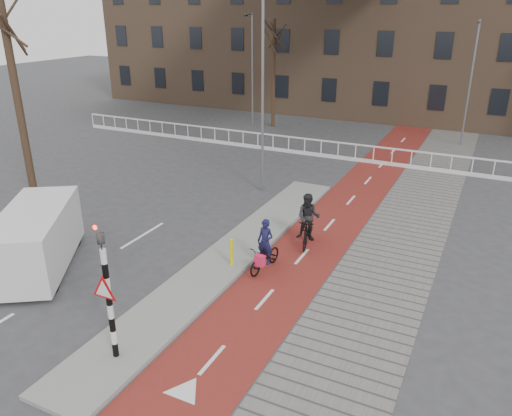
% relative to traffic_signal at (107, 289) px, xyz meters
% --- Properties ---
extents(ground, '(120.00, 120.00, 0.00)m').
position_rel_traffic_signal_xyz_m(ground, '(0.60, 2.02, -1.99)').
color(ground, '#38383A').
rests_on(ground, ground).
extents(bike_lane, '(2.50, 60.00, 0.01)m').
position_rel_traffic_signal_xyz_m(bike_lane, '(2.10, 12.02, -1.98)').
color(bike_lane, maroon).
rests_on(bike_lane, ground).
extents(sidewalk, '(3.00, 60.00, 0.01)m').
position_rel_traffic_signal_xyz_m(sidewalk, '(4.90, 12.02, -1.98)').
color(sidewalk, slate).
rests_on(sidewalk, ground).
extents(curb_island, '(1.80, 16.00, 0.12)m').
position_rel_traffic_signal_xyz_m(curb_island, '(-0.10, 6.02, -1.93)').
color(curb_island, gray).
rests_on(curb_island, ground).
extents(traffic_signal, '(0.80, 0.80, 3.68)m').
position_rel_traffic_signal_xyz_m(traffic_signal, '(0.00, 0.00, 0.00)').
color(traffic_signal, black).
rests_on(traffic_signal, curb_island).
extents(bollard, '(0.12, 0.12, 0.91)m').
position_rel_traffic_signal_xyz_m(bollard, '(0.32, 5.29, -1.41)').
color(bollard, yellow).
rests_on(bollard, curb_island).
extents(cyclist_near, '(0.78, 1.72, 1.75)m').
position_rel_traffic_signal_xyz_m(cyclist_near, '(1.35, 5.65, -1.39)').
color(cyclist_near, black).
rests_on(cyclist_near, bike_lane).
extents(cyclist_far, '(0.93, 1.87, 1.94)m').
position_rel_traffic_signal_xyz_m(cyclist_far, '(1.95, 7.96, -1.18)').
color(cyclist_far, black).
rests_on(cyclist_far, bike_lane).
extents(van, '(4.08, 4.92, 2.00)m').
position_rel_traffic_signal_xyz_m(van, '(-5.34, 2.55, -0.94)').
color(van, silver).
rests_on(van, ground).
extents(railing, '(28.00, 0.10, 0.99)m').
position_rel_traffic_signal_xyz_m(railing, '(-4.40, 19.02, -1.68)').
color(railing, silver).
rests_on(railing, ground).
extents(townhouse_row, '(46.00, 10.00, 15.90)m').
position_rel_traffic_signal_xyz_m(townhouse_row, '(-2.40, 34.02, 5.82)').
color(townhouse_row, '#7F6047').
rests_on(townhouse_row, ground).
extents(tree_left, '(0.32, 0.32, 8.70)m').
position_rel_traffic_signal_xyz_m(tree_left, '(-10.31, 6.74, 2.36)').
color(tree_left, black).
rests_on(tree_left, ground).
extents(tree_mid, '(0.24, 0.24, 7.23)m').
position_rel_traffic_signal_xyz_m(tree_mid, '(-7.08, 24.95, 1.62)').
color(tree_mid, black).
rests_on(tree_mid, ground).
extents(streetlight_near, '(0.12, 0.12, 8.78)m').
position_rel_traffic_signal_xyz_m(streetlight_near, '(-1.98, 12.44, 2.40)').
color(streetlight_near, slate).
rests_on(streetlight_near, ground).
extents(streetlight_left, '(0.12, 0.12, 7.59)m').
position_rel_traffic_signal_xyz_m(streetlight_left, '(-8.49, 24.51, 1.80)').
color(streetlight_left, slate).
rests_on(streetlight_left, ground).
extents(streetlight_right, '(0.12, 0.12, 7.32)m').
position_rel_traffic_signal_xyz_m(streetlight_right, '(5.53, 25.41, 1.67)').
color(streetlight_right, slate).
rests_on(streetlight_right, ground).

